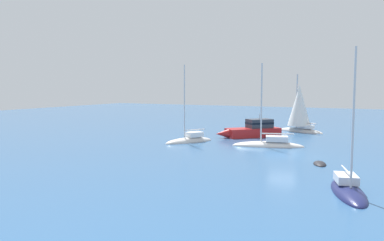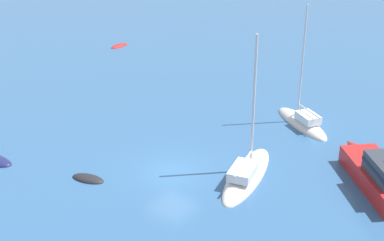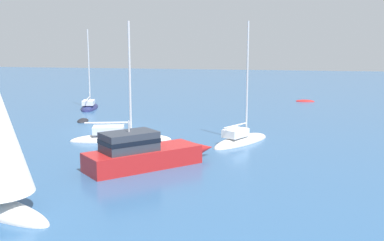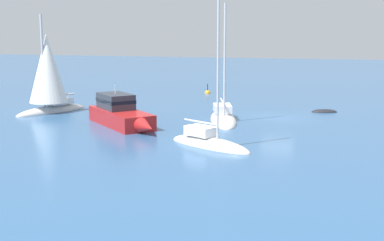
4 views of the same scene
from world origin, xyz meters
TOP-DOWN VIEW (x-y plane):
  - ground_plane at (0.00, 0.00)m, footprint 160.00×160.00m
  - rib at (3.77, -3.35)m, footprint 1.49×2.26m
  - powerboat at (-6.15, 10.30)m, footprint 6.97×7.10m
  - yacht at (-10.98, 2.80)m, footprint 4.36×5.97m
  - ketch at (6.45, -11.02)m, footprint 3.22×6.11m
  - dinghy at (-16.38, -21.23)m, footprint 2.21×0.91m
  - sloop at (-2.31, 3.78)m, footprint 7.53×3.84m

SIDE VIEW (x-z plane):
  - ground_plane at x=0.00m, z-range 0.00..0.00m
  - rib at x=3.77m, z-range -0.24..0.24m
  - dinghy at x=-16.38m, z-range -0.23..0.23m
  - ketch at x=6.45m, z-range -4.27..4.52m
  - yacht at x=-10.98m, z-range -4.39..4.65m
  - sloop at x=-2.31m, z-range -4.38..4.66m
  - powerboat at x=-6.15m, z-range -0.56..2.25m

